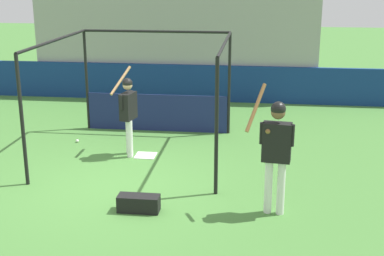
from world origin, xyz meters
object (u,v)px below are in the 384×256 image
object	(u,v)px
player_batter	(128,109)
equipment_bag	(139,203)
player_waiting	(276,146)
baseball	(77,141)

from	to	relation	value
player_batter	equipment_bag	bearing A→B (deg)	-150.72
player_batter	player_waiting	distance (m)	3.97
player_waiting	equipment_bag	distance (m)	2.47
player_batter	baseball	size ratio (longest dim) A/B	25.13
player_batter	player_waiting	xyz separation A→B (m)	(3.05, -2.54, 0.15)
equipment_bag	baseball	distance (m)	4.14
player_batter	equipment_bag	world-z (taller)	player_batter
equipment_bag	player_batter	bearing A→B (deg)	106.65
player_batter	player_waiting	world-z (taller)	player_waiting
baseball	equipment_bag	bearing A→B (deg)	-56.99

